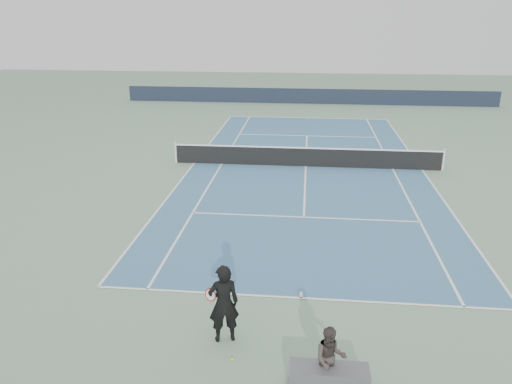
# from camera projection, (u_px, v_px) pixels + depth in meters

# --- Properties ---
(ground) EXTENTS (80.00, 80.00, 0.00)m
(ground) POSITION_uv_depth(u_px,v_px,m) (306.00, 167.00, 24.10)
(ground) COLOR gray
(court_surface) EXTENTS (10.97, 23.77, 0.01)m
(court_surface) POSITION_uv_depth(u_px,v_px,m) (306.00, 166.00, 24.10)
(court_surface) COLOR #3B698C
(court_surface) RESTS_ON ground
(tennis_net) EXTENTS (12.90, 0.10, 1.07)m
(tennis_net) POSITION_uv_depth(u_px,v_px,m) (306.00, 157.00, 23.93)
(tennis_net) COLOR silver
(tennis_net) RESTS_ON ground
(windscreen_far) EXTENTS (30.00, 0.25, 1.20)m
(windscreen_far) POSITION_uv_depth(u_px,v_px,m) (308.00, 96.00, 40.63)
(windscreen_far) COLOR black
(windscreen_far) RESTS_ON ground
(tennis_player) EXTENTS (0.87, 0.70, 1.89)m
(tennis_player) POSITION_uv_depth(u_px,v_px,m) (224.00, 303.00, 11.04)
(tennis_player) COLOR black
(tennis_player) RESTS_ON ground
(tennis_ball) EXTENTS (0.07, 0.07, 0.07)m
(tennis_ball) POSITION_uv_depth(u_px,v_px,m) (232.00, 359.00, 10.65)
(tennis_ball) COLOR #C6E42E
(tennis_ball) RESTS_ON ground
(spectator_bench) EXTENTS (1.60, 0.67, 1.39)m
(spectator_bench) POSITION_uv_depth(u_px,v_px,m) (329.00, 368.00, 9.70)
(spectator_bench) COLOR #4F4F53
(spectator_bench) RESTS_ON ground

